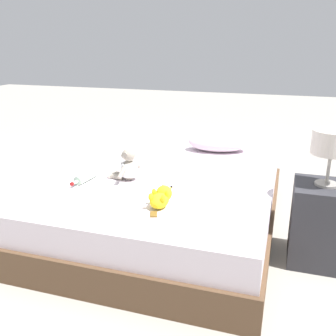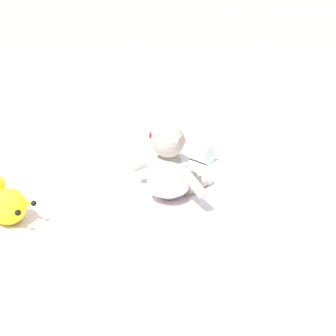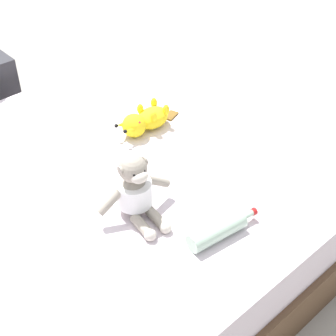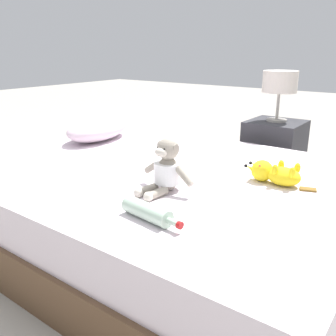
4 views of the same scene
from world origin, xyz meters
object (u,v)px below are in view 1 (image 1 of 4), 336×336
object	(u,v)px
bed	(168,201)
plush_monkey	(128,167)
pillow	(218,143)
plush_yellow_creature	(161,197)
nightstand	(321,224)
bedside_lamp	(332,144)
glass_bottle	(86,177)

from	to	relation	value
bed	plush_monkey	world-z (taller)	plush_monkey
pillow	bed	bearing A→B (deg)	-107.82
bed	plush_yellow_creature	size ratio (longest dim) A/B	6.11
pillow	nightstand	xyz separation A→B (m)	(0.84, -0.92, -0.24)
plush_monkey	nightstand	xyz separation A→B (m)	(1.31, 0.02, -0.26)
pillow	bedside_lamp	bearing A→B (deg)	-47.56
plush_yellow_creature	nightstand	size ratio (longest dim) A/B	0.63
plush_monkey	bedside_lamp	world-z (taller)	bedside_lamp
plush_yellow_creature	bedside_lamp	bearing A→B (deg)	20.83
glass_bottle	bedside_lamp	distance (m)	1.63
bed	pillow	world-z (taller)	pillow
bed	glass_bottle	size ratio (longest dim) A/B	7.37
pillow	plush_yellow_creature	world-z (taller)	pillow
bed	plush_monkey	size ratio (longest dim) A/B	7.03
glass_bottle	nightstand	world-z (taller)	nightstand
bed	bedside_lamp	distance (m)	1.23
bedside_lamp	plush_monkey	bearing A→B (deg)	-179.25
plush_monkey	glass_bottle	distance (m)	0.31
plush_yellow_creature	nightstand	distance (m)	1.04
plush_yellow_creature	bed	bearing A→B (deg)	103.34
pillow	nightstand	world-z (taller)	pillow
glass_bottle	nightstand	distance (m)	1.60
pillow	nightstand	distance (m)	1.26
glass_bottle	nightstand	xyz separation A→B (m)	(1.59, 0.14, -0.19)
bed	nightstand	xyz separation A→B (m)	(1.08, -0.17, 0.05)
pillow	plush_monkey	bearing A→B (deg)	-117.12
plush_yellow_creature	bedside_lamp	distance (m)	1.06
bed	pillow	distance (m)	0.83
pillow	nightstand	size ratio (longest dim) A/B	1.09
bed	plush_monkey	xyz separation A→B (m)	(-0.24, -0.19, 0.31)
pillow	plush_yellow_creature	xyz separation A→B (m)	(-0.11, -1.28, -0.03)
bed	bedside_lamp	size ratio (longest dim) A/B	5.87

